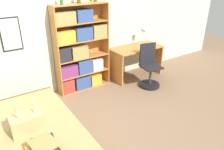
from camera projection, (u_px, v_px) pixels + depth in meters
ground_plane at (82, 135)px, 3.31m from camera, size 14.00×14.00×0.00m
wall_back at (39, 30)px, 3.93m from camera, size 10.00×0.09×2.60m
bed at (36, 140)px, 2.91m from camera, size 1.11×1.98×0.42m
handbag at (27, 122)px, 2.71m from camera, size 0.40×0.24×0.42m
book_stack_on_bed at (44, 149)px, 2.38m from camera, size 0.34×0.39×0.15m
bookcase at (79, 52)px, 4.32m from camera, size 1.09×0.30×1.73m
desk at (136, 56)px, 5.02m from camera, size 1.19×0.59×0.71m
desk_lamp at (144, 32)px, 4.97m from camera, size 0.20×0.15×0.46m
desk_chair at (149, 72)px, 4.65m from camera, size 0.46×0.46×0.91m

